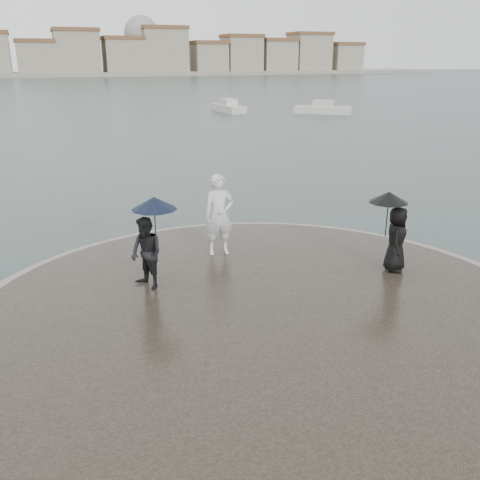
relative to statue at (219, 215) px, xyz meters
name	(u,v)px	position (x,y,z in m)	size (l,w,h in m)	color
ground	(357,429)	(-0.26, -6.96, -1.41)	(400.00, 400.00, 0.00)	#2B3835
kerb_ring	(263,318)	(-0.26, -3.46, -1.25)	(12.50, 12.50, 0.32)	gray
quay_tip	(263,317)	(-0.26, -3.46, -1.23)	(11.90, 11.90, 0.36)	#2D261E
statue	(219,215)	(0.00, 0.00, 0.00)	(0.77, 0.50, 2.10)	silver
visitor_left	(148,240)	(-2.15, -1.46, 0.05)	(1.20, 1.09, 2.04)	black
visitor_right	(394,228)	(3.48, -2.62, 0.01)	(1.15, 1.02, 1.95)	black
far_skyline	(11,56)	(-6.56, 153.75, 4.20)	(260.00, 20.00, 37.00)	gray
boats	(173,118)	(7.13, 32.48, -1.03)	(42.30, 21.64, 1.50)	beige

